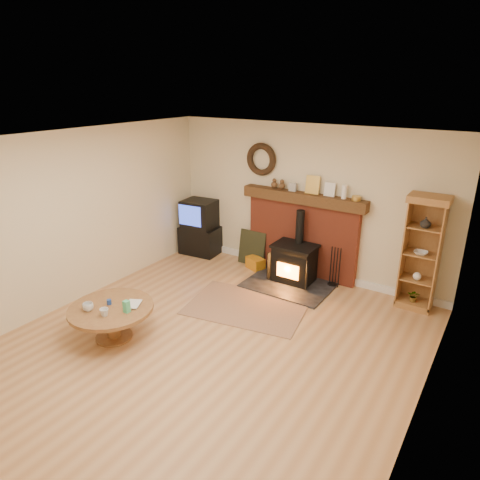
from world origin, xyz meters
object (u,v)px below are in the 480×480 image
Objects in this scene: curio_cabinet at (422,253)px; coffee_table at (111,313)px; wood_stove at (293,265)px; tv_unit at (200,228)px.

curio_cabinet reaches higher than coffee_table.
wood_stove is at bearing 66.30° from coffee_table.
curio_cabinet is 1.58× the size of coffee_table.
curio_cabinet reaches higher than wood_stove.
coffee_table is at bearing -73.35° from tv_unit.
coffee_table is (0.91, -3.03, -0.14)m from tv_unit.
wood_stove reaches higher than coffee_table.
curio_cabinet is at bearing 1.17° from tv_unit.
tv_unit is at bearing -178.83° from curio_cabinet.
coffee_table is at bearing -135.40° from curio_cabinet.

